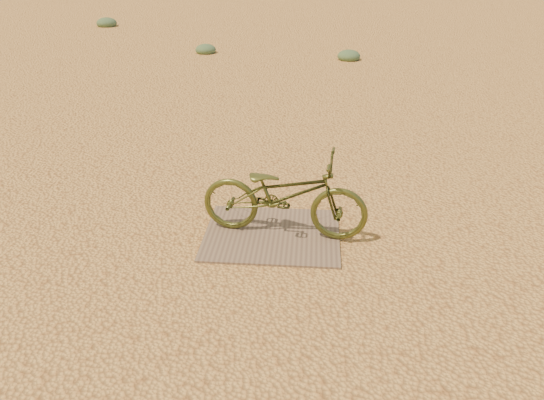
{
  "coord_description": "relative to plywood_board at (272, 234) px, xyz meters",
  "views": [
    {
      "loc": [
        0.24,
        -4.99,
        2.72
      ],
      "look_at": [
        -0.13,
        -0.39,
        0.4
      ],
      "focal_mm": 35.0,
      "sensor_mm": 36.0,
      "label": 1
    }
  ],
  "objects": [
    {
      "name": "ground",
      "position": [
        0.13,
        0.39,
        -0.01
      ],
      "size": [
        120.0,
        120.0,
        0.0
      ],
      "primitive_type": "plane",
      "color": "#DCAA58",
      "rests_on": "ground"
    },
    {
      "name": "kale_a",
      "position": [
        -2.43,
        8.99,
        -0.01
      ],
      "size": [
        0.52,
        0.52,
        0.29
      ],
      "primitive_type": "ellipsoid",
      "color": "#506F47",
      "rests_on": "ground"
    },
    {
      "name": "kale_c",
      "position": [
        -6.52,
        13.02,
        -0.01
      ],
      "size": [
        0.65,
        0.65,
        0.36
      ],
      "primitive_type": "ellipsoid",
      "color": "#506F47",
      "rests_on": "ground"
    },
    {
      "name": "bicycle",
      "position": [
        0.12,
        0.03,
        0.44
      ],
      "size": [
        1.69,
        0.75,
        0.86
      ],
      "primitive_type": "imported",
      "rotation": [
        0.0,
        0.0,
        1.46
      ],
      "color": "#444B1E",
      "rests_on": "plywood_board"
    },
    {
      "name": "kale_b",
      "position": [
        1.17,
        8.47,
        -0.01
      ],
      "size": [
        0.55,
        0.55,
        0.3
      ],
      "primitive_type": "ellipsoid",
      "color": "#506F47",
      "rests_on": "ground"
    },
    {
      "name": "plywood_board",
      "position": [
        0.0,
        0.0,
        0.0
      ],
      "size": [
        1.35,
        1.12,
        0.02
      ],
      "primitive_type": "cube",
      "color": "#74614B",
      "rests_on": "ground"
    }
  ]
}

